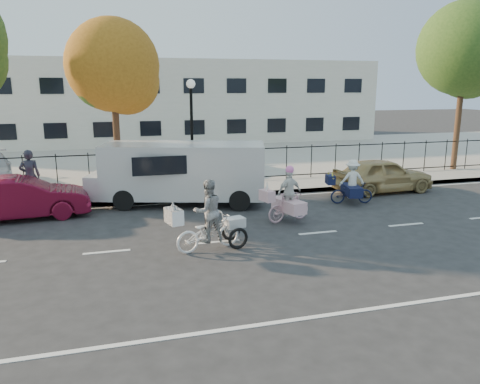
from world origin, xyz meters
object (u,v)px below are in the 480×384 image
object	(u,v)px
red_sedan	(21,198)
lot_car_d	(211,155)
bull_bike	(351,186)
pedestrian	(30,176)
zebra_trike	(208,223)
gold_sedan	(383,175)
white_van	(181,171)
lot_car_c	(157,157)
lamppost	(191,114)
unicorn_bike	(288,201)

from	to	relation	value
red_sedan	lot_car_d	world-z (taller)	lot_car_d
bull_bike	pedestrian	bearing A→B (deg)	87.89
zebra_trike	gold_sedan	xyz separation A→B (m)	(8.21, 4.79, -0.03)
white_van	lot_car_c	distance (m)	6.91
red_sedan	lamppost	bearing A→B (deg)	-70.84
zebra_trike	lot_car_c	world-z (taller)	zebra_trike
white_van	unicorn_bike	bearing A→B (deg)	-30.75
white_van	gold_sedan	xyz separation A→B (m)	(8.14, -0.23, -0.52)
lot_car_d	gold_sedan	bearing A→B (deg)	-31.35
unicorn_bike	white_van	bearing A→B (deg)	27.74
lot_car_d	pedestrian	bearing A→B (deg)	-132.53
white_van	gold_sedan	bearing A→B (deg)	14.69
white_van	lot_car_d	distance (m)	6.39
gold_sedan	lot_car_c	world-z (taller)	gold_sedan
bull_bike	pedestrian	world-z (taller)	pedestrian
bull_bike	lot_car_d	world-z (taller)	bull_bike
red_sedan	lot_car_c	xyz separation A→B (m)	(5.12, 7.41, 0.06)
red_sedan	lot_car_d	bearing A→B (deg)	-55.48
red_sedan	zebra_trike	bearing A→B (deg)	-136.47
zebra_trike	pedestrian	world-z (taller)	pedestrian
gold_sedan	lamppost	bearing A→B (deg)	68.36
lamppost	lot_car_d	size ratio (longest dim) A/B	1.02
unicorn_bike	gold_sedan	size ratio (longest dim) A/B	0.45
zebra_trike	white_van	distance (m)	5.04
unicorn_bike	white_van	xyz separation A→B (m)	(-2.91, 3.12, 0.56)
white_van	lamppost	bearing A→B (deg)	86.74
unicorn_bike	bull_bike	size ratio (longest dim) A/B	1.02
bull_bike	white_van	xyz separation A→B (m)	(-5.98, 1.58, 0.58)
zebra_trike	red_sedan	distance (m)	6.88
unicorn_bike	gold_sedan	xyz separation A→B (m)	(5.23, 2.90, 0.03)
bull_bike	zebra_trike	bearing A→B (deg)	131.30
lamppost	red_sedan	distance (m)	7.14
lamppost	red_sedan	bearing A→B (deg)	-155.17
red_sedan	lot_car_d	distance (m)	10.00
white_van	pedestrian	world-z (taller)	white_van
white_van	pedestrian	xyz separation A→B (m)	(-5.23, 1.18, -0.13)
zebra_trike	white_van	size ratio (longest dim) A/B	0.33
lot_car_d	zebra_trike	bearing A→B (deg)	-87.08
unicorn_bike	pedestrian	xyz separation A→B (m)	(-8.14, 4.31, 0.43)
zebra_trike	unicorn_bike	distance (m)	3.54
white_van	lot_car_c	bearing A→B (deg)	107.63
lot_car_d	lot_car_c	bearing A→B (deg)	174.51
white_van	lot_car_d	world-z (taller)	white_van
red_sedan	bull_bike	bearing A→B (deg)	-101.03
lamppost	zebra_trike	world-z (taller)	lamppost
bull_bike	lot_car_c	bearing A→B (deg)	47.67
lot_car_c	gold_sedan	bearing A→B (deg)	-61.56
zebra_trike	bull_bike	size ratio (longest dim) A/B	1.23
gold_sedan	lot_car_d	distance (m)	8.45
bull_bike	pedestrian	size ratio (longest dim) A/B	0.95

